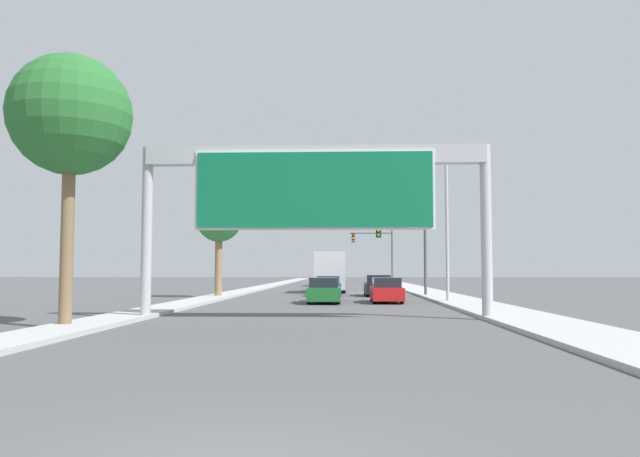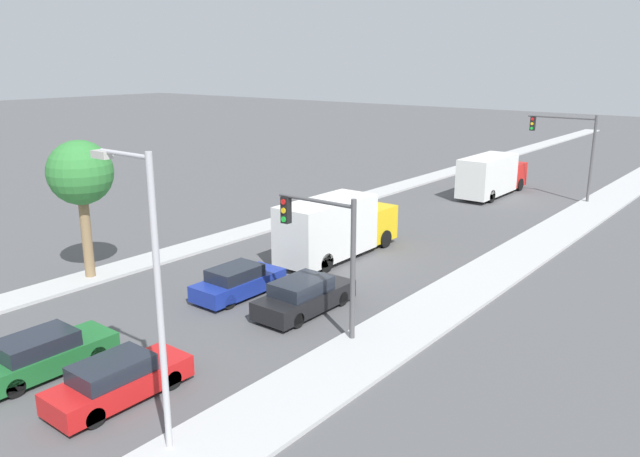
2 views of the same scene
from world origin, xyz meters
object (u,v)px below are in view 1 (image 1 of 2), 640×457
traffic_light_mid_block (379,248)px  palm_tree_foreground (70,117)px  car_mid_right (378,286)px  truck_box_primary (335,272)px  street_lamp_right (442,217)px  car_far_right (386,291)px  traffic_light_near_intersection (408,243)px  truck_box_secondary (331,272)px  car_mid_left (324,291)px  palm_tree_background (219,221)px  car_near_right (329,287)px  sign_gantry (315,183)px

traffic_light_mid_block → palm_tree_foreground: 55.53m
car_mid_right → truck_box_primary: truck_box_primary is taller
street_lamp_right → traffic_light_mid_block: bearing=92.1°
car_far_right → traffic_light_near_intersection: size_ratio=0.82×
street_lamp_right → traffic_light_near_intersection: bearing=96.6°
truck_box_secondary → traffic_light_near_intersection: traffic_light_near_intersection is taller
truck_box_primary → street_lamp_right: size_ratio=1.04×
truck_box_primary → palm_tree_foreground: bearing=-98.5°
car_far_right → car_mid_left: bearing=-171.0°
car_far_right → car_mid_right: bearing=90.0°
truck_box_secondary → palm_tree_background: 12.95m
palm_tree_background → car_mid_right: bearing=17.0°
traffic_light_near_intersection → street_lamp_right: street_lamp_right is taller
car_mid_right → truck_box_secondary: (-3.50, 6.84, 0.96)m
car_near_right → palm_tree_foreground: (-7.76, -24.60, 6.15)m
car_near_right → palm_tree_foreground: 26.51m
car_mid_left → truck_box_secondary: bearing=90.0°
car_far_right → truck_box_secondary: 16.28m
sign_gantry → car_near_right: (0.00, 20.79, -4.49)m
traffic_light_near_intersection → truck_box_primary: bearing=101.2°
car_mid_left → truck_box_primary: truck_box_primary is taller
car_near_right → traffic_light_near_intersection: (5.56, -0.65, 3.02)m
car_far_right → palm_tree_background: 12.99m
sign_gantry → car_far_right: 13.46m
truck_box_primary → truck_box_secondary: (0.00, -20.16, 0.04)m
street_lamp_right → car_mid_left: bearing=178.7°
traffic_light_mid_block → street_lamp_right: bearing=-87.9°
sign_gantry → truck_box_secondary: (0.00, 28.07, -3.49)m
car_mid_right → truck_box_primary: (-3.50, 27.00, 0.92)m
car_far_right → car_mid_right: (0.00, 9.03, 0.03)m
car_near_right → car_mid_left: (0.00, -9.15, 0.01)m
car_mid_left → car_far_right: bearing=9.0°
car_mid_right → car_near_right: 3.53m
car_far_right → truck_box_secondary: size_ratio=0.55×
traffic_light_mid_block → truck_box_primary: bearing=-159.6°
truck_box_secondary → car_mid_right: bearing=-62.9°
car_mid_left → traffic_light_near_intersection: 10.60m
truck_box_secondary → palm_tree_background: size_ratio=1.22×
traffic_light_near_intersection → traffic_light_mid_block: bearing=90.8°
car_near_right → car_mid_left: car_mid_left is taller
truck_box_primary → truck_box_secondary: bearing=-90.0°
car_near_right → palm_tree_foreground: palm_tree_foreground is taller
sign_gantry → traffic_light_mid_block: (5.16, 50.15, -0.75)m
car_mid_left → sign_gantry: bearing=-90.0°
car_far_right → car_mid_left: size_ratio=0.97×
car_mid_left → traffic_light_mid_block: bearing=82.4°
truck_box_secondary → street_lamp_right: size_ratio=1.01×
truck_box_secondary → traffic_light_mid_block: 22.84m
car_mid_right → car_mid_left: (-3.50, -9.59, -0.03)m
car_mid_right → traffic_light_near_intersection: (2.06, -1.08, 2.99)m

